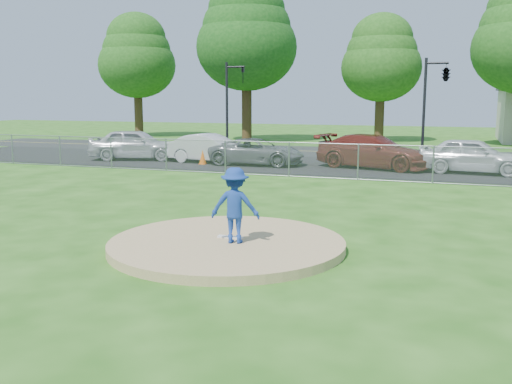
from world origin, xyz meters
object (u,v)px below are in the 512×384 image
traffic_signal_center (444,76)px  parked_car_pearl (473,155)px  tree_left (247,35)px  pitcher (235,205)px  parked_car_silver (136,144)px  parked_car_darkred (373,151)px  tree_far_left (137,55)px  traffic_cone (203,157)px  tree_center (381,58)px  parked_car_white (211,148)px  traffic_signal_left (230,98)px  parked_car_gray (257,152)px

traffic_signal_center → parked_car_pearl: traffic_signal_center is taller
tree_left → parked_car_pearl: tree_left is taller
tree_left → pitcher: bearing=-70.1°
parked_car_silver → parked_car_pearl: 17.50m
tree_left → parked_car_darkred: (12.04, -14.72, -7.41)m
tree_far_left → traffic_cone: tree_far_left is taller
tree_far_left → traffic_signal_center: bearing=-23.0°
tree_center → parked_car_darkred: 18.71m
parked_car_white → traffic_signal_left: bearing=17.9°
traffic_cone → traffic_signal_center: bearing=31.3°
traffic_cone → tree_far_left: bearing=128.9°
parked_car_white → traffic_signal_center: bearing=-56.0°
parked_car_pearl → tree_center: bearing=25.7°
parked_car_darkred → parked_car_gray: bearing=110.3°
tree_left → parked_car_gray: bearing=-67.8°
traffic_signal_left → parked_car_silver: 7.39m
traffic_signal_center → parked_car_white: traffic_signal_center is taller
tree_left → pitcher: tree_left is taller
tree_far_left → parked_car_silver: bearing=-59.7°
parked_car_silver → parked_car_darkred: (12.97, 0.48, -0.04)m
tree_left → parked_car_darkred: tree_left is taller
tree_left → traffic_signal_left: 10.48m
tree_far_left → traffic_signal_center: tree_far_left is taller
tree_center → traffic_signal_left: size_ratio=1.76×
traffic_signal_left → traffic_cone: size_ratio=7.23×
parked_car_darkred → tree_far_left: bearing=68.6°
parked_car_darkred → traffic_cone: bearing=112.9°
parked_car_darkred → traffic_signal_center: bearing=-12.5°
parked_car_silver → tree_center: bearing=-48.0°
tree_center → parked_car_pearl: 20.10m
traffic_cone → parked_car_pearl: bearing=3.6°
tree_center → traffic_signal_left: bearing=-122.9°
traffic_signal_center → pitcher: size_ratio=3.30×
tree_left → tree_far_left: bearing=169.7°
parked_car_silver → parked_car_white: size_ratio=1.10×
parked_car_white → tree_center: bearing=-13.9°
traffic_signal_center → parked_car_pearl: bearing=-75.4°
tree_far_left → traffic_cone: (14.49, -17.97, -6.66)m
pitcher → traffic_cone: (-7.77, 15.17, -0.65)m
tree_center → parked_car_pearl: (6.57, -18.14, -5.65)m
pitcher → parked_car_darkred: pitcher is taller
tree_center → pitcher: size_ratio=5.81×
traffic_cone → parked_car_darkred: (8.55, 1.25, 0.43)m
parked_car_gray → parked_car_silver: bearing=87.4°
pitcher → parked_car_white: bearing=-75.0°
tree_far_left → parked_car_white: size_ratio=2.34×
traffic_signal_left → parked_car_white: bearing=-77.5°
parked_car_silver → traffic_signal_left: bearing=-44.0°
traffic_signal_center → traffic_cone: traffic_signal_center is taller
parked_car_darkred → tree_left: bearing=53.9°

